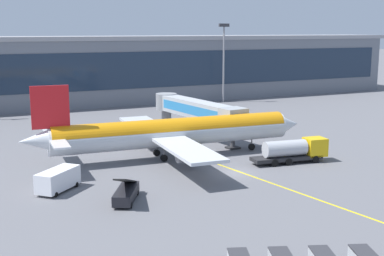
{
  "coord_description": "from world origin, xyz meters",
  "views": [
    {
      "loc": [
        -32.95,
        -55.66,
        18.06
      ],
      "look_at": [
        -1.9,
        8.82,
        4.5
      ],
      "focal_mm": 48.53,
      "sensor_mm": 36.0,
      "label": 1
    }
  ],
  "objects_px": {
    "belt_loader": "(126,192)",
    "lavatory_truck": "(57,179)",
    "fuel_tanker": "(294,150)",
    "main_airliner": "(172,132)"
  },
  "relations": [
    {
      "from": "belt_loader",
      "to": "lavatory_truck",
      "type": "bearing_deg",
      "value": 131.19
    },
    {
      "from": "fuel_tanker",
      "to": "lavatory_truck",
      "type": "relative_size",
      "value": 1.91
    },
    {
      "from": "lavatory_truck",
      "to": "fuel_tanker",
      "type": "bearing_deg",
      "value": -1.76
    },
    {
      "from": "belt_loader",
      "to": "main_airliner",
      "type": "bearing_deg",
      "value": 52.06
    },
    {
      "from": "fuel_tanker",
      "to": "belt_loader",
      "type": "distance_m",
      "value": 26.89
    },
    {
      "from": "main_airliner",
      "to": "fuel_tanker",
      "type": "xyz_separation_m",
      "value": [
        14.09,
        -9.86,
        -1.97
      ]
    },
    {
      "from": "main_airliner",
      "to": "lavatory_truck",
      "type": "distance_m",
      "value": 20.25
    },
    {
      "from": "fuel_tanker",
      "to": "lavatory_truck",
      "type": "distance_m",
      "value": 32.16
    },
    {
      "from": "belt_loader",
      "to": "fuel_tanker",
      "type": "bearing_deg",
      "value": 12.34
    },
    {
      "from": "fuel_tanker",
      "to": "lavatory_truck",
      "type": "bearing_deg",
      "value": 178.24
    }
  ]
}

